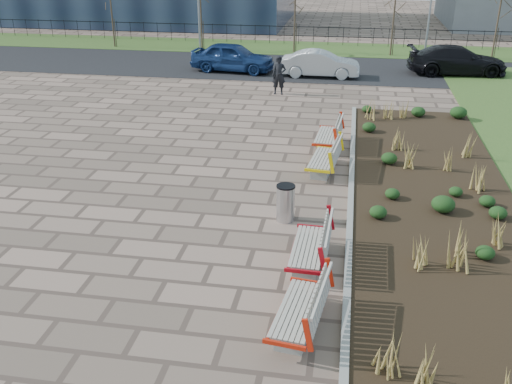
% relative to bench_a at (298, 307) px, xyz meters
% --- Properties ---
extents(ground, '(120.00, 120.00, 0.00)m').
position_rel_bench_a_xyz_m(ground, '(-3.00, 1.18, -0.50)').
color(ground, '#856A5B').
rests_on(ground, ground).
extents(planting_bed, '(4.50, 18.00, 0.10)m').
position_rel_bench_a_xyz_m(planting_bed, '(3.25, 6.18, -0.45)').
color(planting_bed, black).
rests_on(planting_bed, ground).
extents(planting_curb, '(0.16, 18.00, 0.15)m').
position_rel_bench_a_xyz_m(planting_curb, '(0.92, 6.18, -0.42)').
color(planting_curb, gray).
rests_on(planting_curb, ground).
extents(grass_verge_far, '(80.00, 5.00, 0.04)m').
position_rel_bench_a_xyz_m(grass_verge_far, '(-3.00, 29.18, -0.48)').
color(grass_verge_far, '#33511E').
rests_on(grass_verge_far, ground).
extents(road, '(80.00, 7.00, 0.02)m').
position_rel_bench_a_xyz_m(road, '(-3.00, 23.18, -0.49)').
color(road, black).
rests_on(road, ground).
extents(bench_a, '(1.17, 2.20, 1.00)m').
position_rel_bench_a_xyz_m(bench_a, '(0.00, 0.00, 0.00)').
color(bench_a, red).
rests_on(bench_a, ground).
extents(bench_b, '(0.97, 2.13, 1.00)m').
position_rel_bench_a_xyz_m(bench_b, '(0.00, 2.40, 0.00)').
color(bench_b, '#A50B15').
rests_on(bench_b, ground).
extents(bench_c, '(1.13, 2.19, 1.00)m').
position_rel_bench_a_xyz_m(bench_c, '(0.00, 8.05, 0.00)').
color(bench_c, yellow).
rests_on(bench_c, ground).
extents(bench_d, '(1.05, 2.16, 1.00)m').
position_rel_bench_a_xyz_m(bench_d, '(0.00, 10.35, 0.00)').
color(bench_d, red).
rests_on(bench_d, ground).
extents(litter_bin, '(0.48, 0.48, 0.98)m').
position_rel_bench_a_xyz_m(litter_bin, '(-0.77, 4.49, -0.01)').
color(litter_bin, '#B2B2B7').
rests_on(litter_bin, ground).
extents(pedestrian, '(0.66, 0.44, 1.78)m').
position_rel_bench_a_xyz_m(pedestrian, '(-2.63, 17.36, 0.39)').
color(pedestrian, black).
rests_on(pedestrian, ground).
extents(car_blue, '(4.71, 2.36, 1.54)m').
position_rel_bench_a_xyz_m(car_blue, '(-5.73, 21.73, 0.29)').
color(car_blue, navy).
rests_on(car_blue, road).
extents(car_silver, '(4.08, 1.43, 1.34)m').
position_rel_bench_a_xyz_m(car_silver, '(-0.93, 21.23, 0.19)').
color(car_silver, '#AAADB2').
rests_on(car_silver, road).
extents(car_black, '(5.30, 2.54, 1.49)m').
position_rel_bench_a_xyz_m(car_black, '(6.21, 23.02, 0.27)').
color(car_black, black).
rests_on(car_black, road).
extents(tree_a, '(1.40, 1.40, 4.00)m').
position_rel_bench_a_xyz_m(tree_a, '(-15.00, 27.68, 1.54)').
color(tree_a, '#4C3D2D').
rests_on(tree_a, grass_verge_far).
extents(tree_b, '(1.40, 1.40, 4.00)m').
position_rel_bench_a_xyz_m(tree_b, '(-9.00, 27.68, 1.54)').
color(tree_b, '#4C3D2D').
rests_on(tree_b, grass_verge_far).
extents(tree_c, '(1.40, 1.40, 4.00)m').
position_rel_bench_a_xyz_m(tree_c, '(-3.00, 27.68, 1.54)').
color(tree_c, '#4C3D2D').
rests_on(tree_c, grass_verge_far).
extents(tree_d, '(1.40, 1.40, 4.00)m').
position_rel_bench_a_xyz_m(tree_d, '(3.00, 27.68, 1.54)').
color(tree_d, '#4C3D2D').
rests_on(tree_d, grass_verge_far).
extents(tree_e, '(1.40, 1.40, 4.00)m').
position_rel_bench_a_xyz_m(tree_e, '(9.00, 27.68, 1.54)').
color(tree_e, '#4C3D2D').
rests_on(tree_e, grass_verge_far).
extents(lamp_west, '(0.24, 0.60, 6.00)m').
position_rel_bench_a_xyz_m(lamp_west, '(-9.00, 27.18, 2.54)').
color(lamp_west, gray).
rests_on(lamp_west, grass_verge_far).
extents(lamp_east, '(0.24, 0.60, 6.00)m').
position_rel_bench_a_xyz_m(lamp_east, '(5.00, 27.18, 2.54)').
color(lamp_east, gray).
rests_on(lamp_east, grass_verge_far).
extents(railing_fence, '(44.00, 0.10, 1.20)m').
position_rel_bench_a_xyz_m(railing_fence, '(-3.00, 30.68, 0.14)').
color(railing_fence, black).
rests_on(railing_fence, grass_verge_far).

